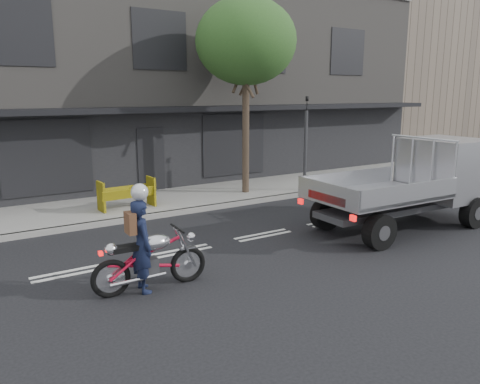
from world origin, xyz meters
name	(u,v)px	position (x,y,z in m)	size (l,w,h in m)	color
ground	(263,235)	(0.00, 0.00, 0.00)	(80.00, 80.00, 0.00)	black
sidewalk	(184,199)	(0.00, 4.70, 0.07)	(32.00, 3.20, 0.15)	gray
kerb	(206,208)	(0.00, 3.10, 0.07)	(32.00, 0.20, 0.15)	gray
building_main	(116,84)	(0.00, 11.30, 4.00)	(26.00, 10.00, 8.00)	slate
building_neighbour	(412,71)	(20.00, 11.30, 5.00)	(14.00, 10.00, 10.00)	brown
street_tree	(246,42)	(2.20, 4.20, 5.28)	(3.40, 3.40, 6.74)	#382B21
traffic_light_pole	(305,149)	(4.20, 3.35, 1.65)	(0.12, 0.12, 3.50)	#2D2D30
motorcycle	(150,259)	(-3.72, -1.62, 0.58)	(2.21, 0.64, 1.14)	black
rider	(142,246)	(-3.87, -1.62, 0.87)	(0.63, 0.42, 1.74)	#121832
flatbed_ute	(433,173)	(4.74, -1.51, 1.41)	(5.40, 2.38, 2.46)	black
construction_barrier	(130,195)	(-2.18, 3.87, 0.62)	(1.69, 0.67, 0.94)	yellow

